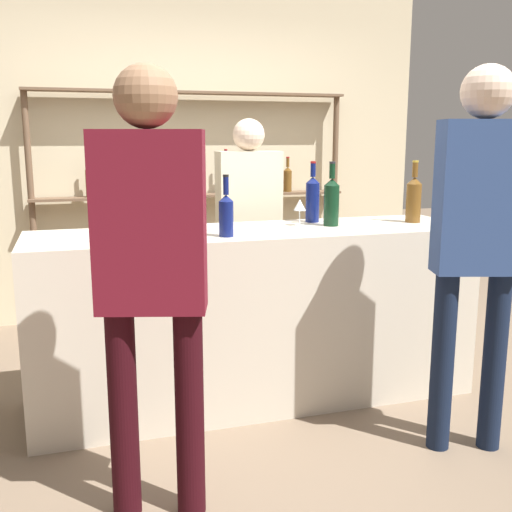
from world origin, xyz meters
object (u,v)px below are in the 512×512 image
object	(u,v)px
customer_left	(151,258)
server_behind_counter	(249,219)
ice_bucket	(140,219)
counter_bottle_3	(313,198)
counter_bottle_0	(414,198)
counter_bottle_2	(192,205)
counter_bottle_1	(331,201)
wine_glass	(300,206)
customer_right	(478,225)
counter_bottle_4	(226,214)
counter_bottle_5	(132,206)

from	to	relation	value
customer_left	server_behind_counter	distance (m)	1.86
ice_bucket	counter_bottle_3	bearing A→B (deg)	15.35
counter_bottle_0	counter_bottle_2	world-z (taller)	counter_bottle_2
counter_bottle_0	counter_bottle_1	bearing A→B (deg)	178.82
ice_bucket	counter_bottle_1	bearing A→B (deg)	5.89
counter_bottle_2	wine_glass	distance (m)	0.64
ice_bucket	customer_right	xyz separation A→B (m)	(1.45, -0.76, 0.01)
counter_bottle_4	counter_bottle_5	xyz separation A→B (m)	(-0.44, 0.38, 0.02)
counter_bottle_0	server_behind_counter	bearing A→B (deg)	139.94
counter_bottle_0	customer_right	xyz separation A→B (m)	(-0.19, -0.87, -0.03)
counter_bottle_1	counter_bottle_3	distance (m)	0.18
customer_left	customer_right	bearing A→B (deg)	-70.75
server_behind_counter	wine_glass	bearing A→B (deg)	11.43
customer_left	ice_bucket	bearing A→B (deg)	12.57
counter_bottle_0	customer_right	size ratio (longest dim) A/B	0.20
counter_bottle_4	ice_bucket	bearing A→B (deg)	169.43
ice_bucket	server_behind_counter	world-z (taller)	server_behind_counter
wine_glass	customer_right	bearing A→B (deg)	-61.31
counter_bottle_3	counter_bottle_4	bearing A→B (deg)	-149.48
counter_bottle_1	ice_bucket	distance (m)	1.12
counter_bottle_5	customer_right	size ratio (longest dim) A/B	0.20
ice_bucket	customer_right	world-z (taller)	customer_right
counter_bottle_3	customer_left	world-z (taller)	customer_left
counter_bottle_0	server_behind_counter	xyz separation A→B (m)	(-0.83, 0.70, -0.18)
counter_bottle_2	ice_bucket	bearing A→B (deg)	-153.39
ice_bucket	customer_left	size ratio (longest dim) A/B	0.13
counter_bottle_2	counter_bottle_5	size ratio (longest dim) A/B	1.07
counter_bottle_1	counter_bottle_0	bearing A→B (deg)	-1.18
server_behind_counter	counter_bottle_1	bearing A→B (deg)	23.70
customer_left	server_behind_counter	bearing A→B (deg)	-11.63
counter_bottle_4	server_behind_counter	bearing A→B (deg)	66.61
counter_bottle_5	wine_glass	distance (m)	0.96
counter_bottle_0	counter_bottle_3	distance (m)	0.61
counter_bottle_3	wine_glass	distance (m)	0.18
counter_bottle_1	counter_bottle_3	xyz separation A→B (m)	(-0.04, 0.18, -0.00)
counter_bottle_4	wine_glass	size ratio (longest dim) A/B	2.07
ice_bucket	customer_right	distance (m)	1.64
counter_bottle_4	ice_bucket	distance (m)	0.44
counter_bottle_0	wine_glass	xyz separation A→B (m)	(-0.71, 0.07, -0.03)
ice_bucket	server_behind_counter	bearing A→B (deg)	44.56
customer_right	counter_bottle_1	bearing A→B (deg)	37.82
customer_right	server_behind_counter	bearing A→B (deg)	38.81
counter_bottle_0	counter_bottle_2	distance (m)	1.35
counter_bottle_4	wine_glass	world-z (taller)	counter_bottle_4
ice_bucket	server_behind_counter	size ratio (longest dim) A/B	0.15
counter_bottle_4	customer_right	size ratio (longest dim) A/B	0.18
ice_bucket	counter_bottle_4	bearing A→B (deg)	-10.57
ice_bucket	server_behind_counter	xyz separation A→B (m)	(0.81, 0.80, -0.13)
counter_bottle_4	counter_bottle_1	bearing A→B (deg)	16.06
counter_bottle_2	counter_bottle_4	size ratio (longest dim) A/B	1.18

